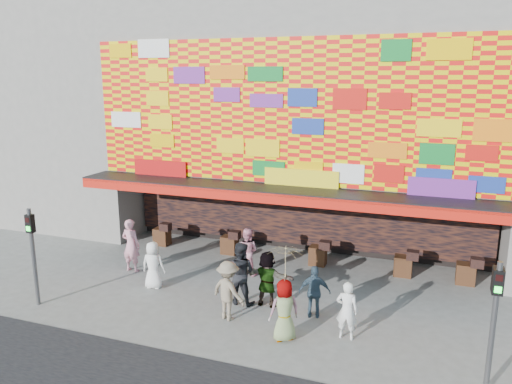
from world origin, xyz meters
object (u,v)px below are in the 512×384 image
at_px(parasol, 285,263).
at_px(ped_d, 228,291).
at_px(ped_e, 315,292).
at_px(ped_c, 240,273).
at_px(ped_h, 347,310).
at_px(ped_g, 284,310).
at_px(ped_i, 247,251).
at_px(signal_left, 32,246).
at_px(ped_a, 153,265).
at_px(signal_right, 495,313).
at_px(ped_b, 131,245).
at_px(ped_f, 267,279).

bearing_deg(parasol, ped_d, 162.91).
distance_m(ped_d, ped_e, 2.45).
distance_m(ped_c, ped_h, 3.55).
relative_size(ped_g, ped_i, 0.99).
xyz_separation_m(signal_left, ped_h, (9.11, 1.20, -1.07)).
relative_size(ped_a, ped_c, 0.81).
xyz_separation_m(ped_e, parasol, (-0.44, -1.51, 1.36)).
bearing_deg(signal_left, ped_e, 14.46).
xyz_separation_m(signal_right, parasol, (-4.81, 0.57, 0.27)).
xyz_separation_m(signal_right, ped_c, (-6.69, 2.20, -0.90)).
relative_size(signal_right, ped_c, 1.56).
relative_size(signal_right, ped_a, 1.92).
relative_size(signal_right, ped_d, 1.74).
bearing_deg(ped_b, ped_c, 169.28).
xyz_separation_m(ped_e, ped_f, (-1.51, 0.25, 0.08)).
xyz_separation_m(ped_b, ped_i, (3.94, 1.11, -0.12)).
relative_size(signal_left, ped_h, 1.90).
distance_m(ped_f, parasol, 2.42).
relative_size(ped_c, ped_d, 1.12).
xyz_separation_m(signal_right, ped_g, (-4.81, 0.57, -1.03)).
bearing_deg(ped_f, ped_d, 62.99).
distance_m(signal_left, ped_e, 8.37).
distance_m(ped_c, parasol, 2.76).
xyz_separation_m(ped_c, ped_d, (0.07, -1.08, -0.10)).
bearing_deg(parasol, signal_right, -6.71).
bearing_deg(signal_right, ped_c, 161.77).
distance_m(ped_c, ped_e, 2.34).
bearing_deg(ped_f, parasol, 126.28).
relative_size(ped_a, ped_b, 0.82).
relative_size(ped_h, ped_i, 0.95).
bearing_deg(ped_e, signal_right, 141.41).
xyz_separation_m(ped_h, parasol, (-1.51, -0.64, 1.34)).
bearing_deg(ped_d, signal_left, 31.67).
xyz_separation_m(signal_left, ped_g, (7.59, 0.57, -1.03)).
bearing_deg(ped_d, parasol, -176.44).
xyz_separation_m(signal_right, ped_i, (-7.31, 4.38, -1.03)).
bearing_deg(ped_a, ped_c, 170.46).
bearing_deg(signal_right, ped_h, 159.96).
relative_size(ped_c, parasol, 1.06).
xyz_separation_m(ped_c, ped_e, (2.33, -0.13, -0.19)).
bearing_deg(parasol, ped_h, 22.81).
distance_m(signal_right, ped_e, 4.95).
bearing_deg(ped_e, ped_a, -15.27).
height_order(ped_b, ped_f, ped_b).
height_order(ped_c, ped_h, ped_c).
bearing_deg(ped_a, ped_g, 152.67).
bearing_deg(ped_d, ped_e, -136.59).
relative_size(ped_b, ped_c, 0.99).
relative_size(ped_e, ped_h, 0.98).
height_order(ped_c, ped_e, ped_c).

